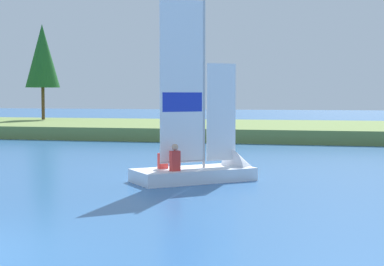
# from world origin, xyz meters

# --- Properties ---
(shore_bank) EXTENTS (80.00, 13.42, 0.77)m
(shore_bank) POSITION_xyz_m (0.00, 30.72, 0.39)
(shore_bank) COLOR olive
(shore_bank) RESTS_ON ground
(shoreline_tree_midleft) EXTENTS (2.59, 2.59, 7.23)m
(shoreline_tree_midleft) POSITION_xyz_m (-15.35, 33.71, 5.59)
(shoreline_tree_midleft) COLOR brown
(shoreline_tree_midleft) RESTS_ON shore_bank
(sailboat) EXTENTS (4.13, 3.82, 6.25)m
(sailboat) POSITION_xyz_m (2.75, 9.97, 0.41)
(sailboat) COLOR white
(sailboat) RESTS_ON ground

